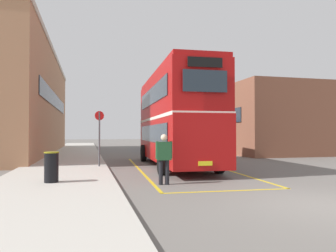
{
  "coord_description": "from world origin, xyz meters",
  "views": [
    {
      "loc": [
        -5.42,
        -6.55,
        1.73
      ],
      "look_at": [
        -0.95,
        11.29,
        2.12
      ],
      "focal_mm": 34.37,
      "sensor_mm": 36.0,
      "label": 1
    }
  ],
  "objects_px": {
    "single_deck_bus": "(174,134)",
    "litter_bin": "(51,167)",
    "double_decker_bus": "(175,118)",
    "pedestrian_boarding": "(164,155)",
    "bus_stop_sign": "(99,133)"
  },
  "relations": [
    {
      "from": "litter_bin",
      "to": "bus_stop_sign",
      "type": "relative_size",
      "value": 0.37
    },
    {
      "from": "single_deck_bus",
      "to": "litter_bin",
      "type": "bearing_deg",
      "value": -115.01
    },
    {
      "from": "pedestrian_boarding",
      "to": "litter_bin",
      "type": "relative_size",
      "value": 1.72
    },
    {
      "from": "double_decker_bus",
      "to": "litter_bin",
      "type": "bearing_deg",
      "value": -137.29
    },
    {
      "from": "single_deck_bus",
      "to": "litter_bin",
      "type": "xyz_separation_m",
      "value": [
        -9.64,
        -20.67,
        -1.01
      ]
    },
    {
      "from": "pedestrian_boarding",
      "to": "litter_bin",
      "type": "xyz_separation_m",
      "value": [
        -3.6,
        0.49,
        -0.34
      ]
    },
    {
      "from": "double_decker_bus",
      "to": "pedestrian_boarding",
      "type": "height_order",
      "value": "double_decker_bus"
    },
    {
      "from": "double_decker_bus",
      "to": "single_deck_bus",
      "type": "bearing_deg",
      "value": 75.07
    },
    {
      "from": "double_decker_bus",
      "to": "pedestrian_boarding",
      "type": "distance_m",
      "value": 6.06
    },
    {
      "from": "double_decker_bus",
      "to": "litter_bin",
      "type": "height_order",
      "value": "double_decker_bus"
    },
    {
      "from": "litter_bin",
      "to": "bus_stop_sign",
      "type": "xyz_separation_m",
      "value": [
        1.66,
        4.7,
        1.09
      ]
    },
    {
      "from": "pedestrian_boarding",
      "to": "double_decker_bus",
      "type": "bearing_deg",
      "value": 71.28
    },
    {
      "from": "double_decker_bus",
      "to": "bus_stop_sign",
      "type": "bearing_deg",
      "value": -174.66
    },
    {
      "from": "litter_bin",
      "to": "bus_stop_sign",
      "type": "height_order",
      "value": "bus_stop_sign"
    },
    {
      "from": "single_deck_bus",
      "to": "bus_stop_sign",
      "type": "xyz_separation_m",
      "value": [
        -7.98,
        -15.97,
        0.08
      ]
    }
  ]
}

